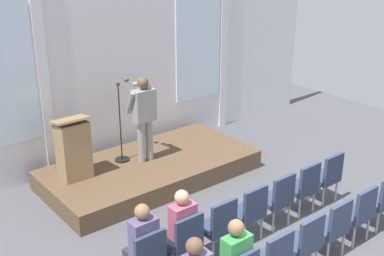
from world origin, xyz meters
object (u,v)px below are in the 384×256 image
at_px(chair_r1_c6, 382,198).
at_px(chair_r0_c4, 278,197).
at_px(speaker, 144,113).
at_px(chair_r1_c5, 358,211).
at_px(chair_r0_c3, 250,210).
at_px(chair_r0_c6, 327,175).
at_px(chair_r0_c5, 304,185).
at_px(lectern, 73,149).
at_px(audience_r0_c1, 180,226).
at_px(chair_r0_c2, 219,224).
at_px(chair_r0_c1, 184,240).
at_px(chair_r1_c4, 333,225).
at_px(chair_r1_c3, 304,241).
at_px(audience_r0_c0, 142,242).
at_px(mic_stand, 121,144).

bearing_deg(chair_r1_c6, chair_r0_c4, 140.20).
xyz_separation_m(speaker, chair_r1_c5, (1.31, -3.82, -0.79)).
relative_size(chair_r0_c3, chair_r0_c6, 1.00).
bearing_deg(chair_r1_c6, chair_r0_c5, 120.97).
bearing_deg(speaker, lectern, 172.96).
bearing_deg(speaker, audience_r0_c1, -114.10).
xyz_separation_m(chair_r0_c5, chair_r0_c6, (0.63, 0.00, 0.00)).
bearing_deg(chair_r0_c2, chair_r1_c6, -22.62).
distance_m(chair_r0_c1, chair_r0_c4, 1.88).
bearing_deg(chair_r1_c4, chair_r1_c3, 180.00).
relative_size(audience_r0_c0, chair_r0_c5, 1.37).
bearing_deg(chair_r0_c2, chair_r0_c4, 0.00).
distance_m(lectern, chair_r0_c1, 2.97).
bearing_deg(chair_r0_c4, audience_r0_c0, 178.11).
distance_m(chair_r0_c2, chair_r0_c5, 1.88).
relative_size(lectern, chair_r1_c3, 1.23).
height_order(lectern, chair_r0_c5, lectern).
height_order(chair_r0_c4, chair_r0_c6, same).
height_order(chair_r0_c1, chair_r0_c6, same).
xyz_separation_m(audience_r0_c0, chair_r0_c6, (3.76, -0.08, -0.18)).
bearing_deg(chair_r0_c3, chair_r1_c5, -39.80).
bearing_deg(chair_r0_c6, lectern, 138.31).
relative_size(speaker, chair_r0_c5, 1.76).
bearing_deg(chair_r0_c6, chair_r1_c4, -140.20).
bearing_deg(chair_r0_c4, chair_r0_c5, 0.00).
relative_size(chair_r0_c1, chair_r1_c4, 1.00).
relative_size(mic_stand, chair_r1_c6, 1.65).
distance_m(speaker, chair_r1_c4, 3.96).
height_order(chair_r0_c5, chair_r1_c6, same).
height_order(lectern, audience_r0_c0, lectern).
bearing_deg(mic_stand, speaker, -36.93).
bearing_deg(chair_r0_c1, chair_r0_c3, 0.00).
relative_size(lectern, chair_r0_c3, 1.23).
bearing_deg(audience_r0_c1, speaker, 65.90).
distance_m(audience_r0_c0, chair_r0_c6, 3.77).
bearing_deg(chair_r0_c2, mic_stand, 85.84).
distance_m(chair_r0_c4, chair_r1_c4, 1.05).
bearing_deg(speaker, chair_r1_c6, -63.15).
relative_size(chair_r0_c1, chair_r0_c5, 1.00).
bearing_deg(chair_r0_c4, audience_r0_c1, 177.45).
bearing_deg(speaker, chair_r0_c5, -64.78).
bearing_deg(audience_r0_c0, lectern, 80.87).
distance_m(chair_r1_c3, chair_r1_c5, 1.25).
height_order(chair_r0_c5, chair_r1_c3, same).
xyz_separation_m(mic_stand, chair_r1_c5, (1.66, -4.08, -0.17)).
bearing_deg(audience_r0_c1, chair_r0_c1, -90.00).
relative_size(chair_r1_c4, chair_r1_c5, 1.00).
bearing_deg(chair_r1_c5, speaker, 108.88).
bearing_deg(chair_r1_c6, chair_r0_c2, 157.38).
bearing_deg(chair_r0_c6, audience_r0_c1, 178.47).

